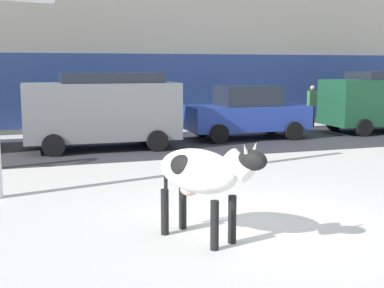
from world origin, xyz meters
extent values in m
plane|color=silver|center=(0.00, 0.00, 0.00)|extent=(120.00, 120.00, 0.00)
cube|color=#333338|center=(0.00, 8.85, 0.00)|extent=(60.00, 5.60, 0.01)
cube|color=navy|center=(0.00, 12.81, 1.60)|extent=(43.12, 0.10, 2.80)
ellipsoid|color=silver|center=(-1.17, -0.37, 1.02)|extent=(1.20, 1.52, 0.64)
ellipsoid|color=black|center=(-1.36, -0.36, 1.07)|extent=(0.51, 0.63, 0.40)
cylinder|color=black|center=(-0.76, -0.70, 0.35)|extent=(0.12, 0.12, 0.70)
cylinder|color=black|center=(-1.11, -0.89, 0.35)|extent=(0.12, 0.12, 0.70)
cylinder|color=black|center=(-1.23, 0.16, 0.35)|extent=(0.12, 0.12, 0.70)
cylinder|color=black|center=(-1.58, -0.03, 0.35)|extent=(0.12, 0.12, 0.70)
cylinder|color=silver|center=(-0.81, -1.02, 1.20)|extent=(0.46, 0.54, 0.44)
ellipsoid|color=black|center=(-0.70, -1.22, 1.30)|extent=(0.42, 0.50, 0.28)
cone|color=beige|center=(-0.63, -1.13, 1.46)|extent=(0.13, 0.11, 0.15)
cone|color=beige|center=(-0.82, -1.24, 1.46)|extent=(0.13, 0.11, 0.15)
cylinder|color=black|center=(-1.49, 0.22, 0.77)|extent=(0.06, 0.06, 0.60)
ellipsoid|color=beige|center=(-1.25, -0.21, 0.72)|extent=(0.35, 0.36, 0.20)
cube|color=slate|center=(-1.19, 8.46, 1.17)|extent=(4.64, 1.99, 1.70)
cube|color=#1E232D|center=(-0.89, 8.46, 2.17)|extent=(3.03, 1.73, 0.30)
cylinder|color=black|center=(0.33, 9.38, 0.32)|extent=(0.64, 0.23, 0.64)
cylinder|color=black|center=(0.29, 7.48, 0.32)|extent=(0.64, 0.23, 0.64)
cylinder|color=black|center=(-2.66, 9.44, 0.32)|extent=(0.64, 0.23, 0.64)
cylinder|color=black|center=(-2.70, 7.54, 0.32)|extent=(0.64, 0.23, 0.64)
cube|color=#233D9E|center=(3.98, 9.19, 0.74)|extent=(4.24, 1.85, 0.84)
cube|color=#1E232D|center=(3.98, 9.19, 1.50)|extent=(2.03, 1.59, 0.68)
cylinder|color=black|center=(5.37, 10.04, 0.32)|extent=(0.64, 0.23, 0.64)
cylinder|color=black|center=(5.33, 8.29, 0.32)|extent=(0.64, 0.23, 0.64)
cylinder|color=black|center=(2.64, 10.10, 0.32)|extent=(0.64, 0.23, 0.64)
cylinder|color=black|center=(2.60, 8.34, 0.32)|extent=(0.64, 0.23, 0.64)
cube|color=#194C2D|center=(9.70, 9.22, 1.17)|extent=(4.64, 1.99, 1.70)
cylinder|color=black|center=(8.23, 10.20, 0.32)|extent=(0.64, 0.23, 0.64)
cylinder|color=black|center=(8.19, 8.30, 0.32)|extent=(0.64, 0.23, 0.64)
cylinder|color=#282833|center=(7.98, 11.49, 0.44)|extent=(0.24, 0.24, 0.88)
cube|color=#386B42|center=(7.98, 11.49, 1.20)|extent=(0.36, 0.22, 0.64)
sphere|color=tan|center=(7.98, 11.49, 1.63)|extent=(0.20, 0.20, 0.20)
camera|label=1|loc=(-3.60, -7.33, 2.52)|focal=48.61mm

